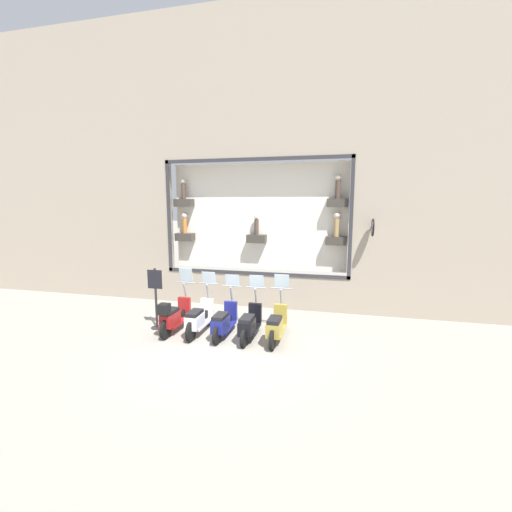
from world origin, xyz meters
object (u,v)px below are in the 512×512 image
object	(u,v)px
scooter_red_4	(174,316)
shop_sign_post	(156,296)
scooter_olive_0	(276,325)
scooter_black_1	(250,324)
scooter_navy_2	(224,322)
scooter_white_3	(199,319)

from	to	relation	value
scooter_red_4	shop_sign_post	bearing A→B (deg)	73.69
scooter_olive_0	scooter_black_1	xyz separation A→B (m)	(-0.01, 0.74, -0.02)
scooter_olive_0	scooter_navy_2	bearing A→B (deg)	90.20
scooter_navy_2	scooter_red_4	size ratio (longest dim) A/B	0.99
scooter_white_3	scooter_navy_2	bearing A→B (deg)	-90.49
scooter_red_4	scooter_black_1	bearing A→B (deg)	-88.69
scooter_navy_2	scooter_white_3	distance (m)	0.74
scooter_black_1	scooter_white_3	size ratio (longest dim) A/B	0.99
scooter_navy_2	scooter_black_1	bearing A→B (deg)	-90.02
scooter_navy_2	scooter_white_3	size ratio (longest dim) A/B	0.99
scooter_white_3	shop_sign_post	xyz separation A→B (m)	(0.14, 1.40, 0.53)
scooter_olive_0	shop_sign_post	world-z (taller)	shop_sign_post
scooter_olive_0	scooter_white_3	distance (m)	2.22
scooter_olive_0	scooter_white_3	world-z (taller)	scooter_olive_0
scooter_olive_0	scooter_red_4	world-z (taller)	scooter_red_4
shop_sign_post	scooter_navy_2	bearing A→B (deg)	-93.79
shop_sign_post	scooter_black_1	bearing A→B (deg)	-92.82
scooter_olive_0	shop_sign_post	xyz separation A→B (m)	(0.14, 3.61, 0.54)
scooter_black_1	scooter_navy_2	size ratio (longest dim) A/B	1.00
scooter_navy_2	scooter_white_3	xyz separation A→B (m)	(0.01, 0.74, 0.02)
scooter_black_1	scooter_olive_0	bearing A→B (deg)	-89.58
scooter_white_3	scooter_red_4	xyz separation A→B (m)	(-0.06, 0.74, 0.04)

